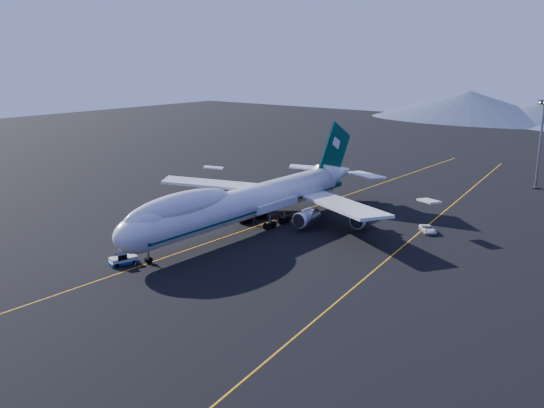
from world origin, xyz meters
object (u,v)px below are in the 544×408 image
Objects in this scene: boeing_747 at (248,201)px; pushback_tug at (123,261)px; floodlight_mast at (540,145)px; service_van at (428,229)px.

pushback_tug is (-3.00, -29.53, -5.18)m from boeing_747.
pushback_tug is 113.44m from floodlight_mast.
boeing_747 is 30.13m from pushback_tug.
boeing_747 reaches higher than pushback_tug.
service_van is 57.74m from floodlight_mast.
boeing_747 is at bearing -114.86° from floodlight_mast.
service_van is (30.00, 20.18, -5.08)m from boeing_747.
pushback_tug is at bearing -95.80° from boeing_747.
floodlight_mast reaches higher than pushback_tug.
boeing_747 is 13.77× the size of service_van.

